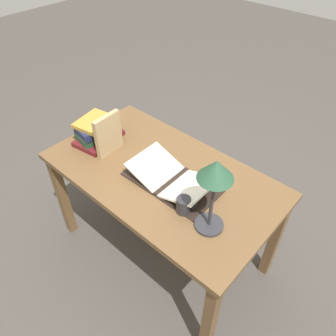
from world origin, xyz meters
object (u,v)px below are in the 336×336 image
object	(u,v)px
open_book	(172,179)
coffee_mug	(184,205)
book_stack_tall	(98,131)
book_standing_upright	(108,135)
reading_lamp	(215,178)

from	to	relation	value
open_book	coffee_mug	xyz separation A→B (m)	(-0.19, 0.12, 0.02)
book_stack_tall	book_standing_upright	xyz separation A→B (m)	(-0.15, 0.02, 0.06)
reading_lamp	coffee_mug	world-z (taller)	reading_lamp
book_standing_upright	coffee_mug	xyz separation A→B (m)	(-0.67, 0.07, -0.09)
book_stack_tall	coffee_mug	world-z (taller)	book_stack_tall
coffee_mug	book_stack_tall	bearing A→B (deg)	-6.68
book_stack_tall	coffee_mug	size ratio (longest dim) A/B	3.44
coffee_mug	open_book	bearing A→B (deg)	-31.82
book_stack_tall	book_standing_upright	size ratio (longest dim) A/B	1.23
open_book	coffee_mug	size ratio (longest dim) A/B	5.82
coffee_mug	reading_lamp	bearing A→B (deg)	-175.50
book_standing_upright	reading_lamp	distance (m)	0.85
open_book	book_standing_upright	bearing A→B (deg)	4.68
open_book	book_standing_upright	world-z (taller)	book_standing_upright
reading_lamp	open_book	bearing A→B (deg)	-16.98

